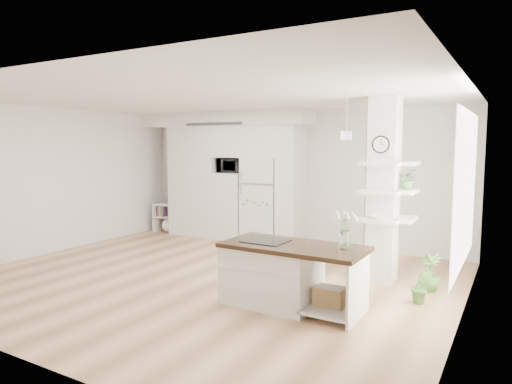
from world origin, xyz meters
TOP-DOWN VIEW (x-y plane):
  - floor at (0.00, 0.00)m, footprint 7.00×6.00m
  - room at (0.00, 0.00)m, footprint 7.04×6.04m
  - cabinet_wall at (-1.45, 2.67)m, footprint 4.00×0.71m
  - refrigerator at (-0.53, 2.68)m, footprint 0.78×0.69m
  - column at (2.38, 1.13)m, footprint 0.69×0.90m
  - window at (3.48, 0.30)m, footprint 0.00×2.40m
  - pendant_light at (1.70, 0.15)m, footprint 0.12×0.12m
  - kitchen_island at (1.46, -0.46)m, footprint 1.78×0.86m
  - bookshelf at (-2.98, 2.50)m, footprint 0.57×0.35m
  - floor_plant_a at (3.00, 0.46)m, footprint 0.28×0.24m
  - floor_plant_b at (3.00, 1.07)m, footprint 0.38×0.38m
  - microwave at (-1.27, 2.62)m, footprint 0.54×0.37m
  - shelf_plant at (2.63, 1.30)m, footprint 0.27×0.23m
  - decor_bowl at (2.30, 0.90)m, footprint 0.22×0.22m

SIDE VIEW (x-z plane):
  - floor at x=0.00m, z-range -0.01..0.01m
  - floor_plant_a at x=3.00m, z-range 0.00..0.44m
  - floor_plant_b at x=3.00m, z-range 0.00..0.52m
  - bookshelf at x=-2.98m, z-range -0.04..0.62m
  - kitchen_island at x=1.46m, z-range -0.26..1.10m
  - refrigerator at x=-0.53m, z-range 0.00..1.75m
  - decor_bowl at x=2.30m, z-range 0.98..1.03m
  - column at x=2.38m, z-range 0.00..2.70m
  - window at x=3.48m, z-range 0.30..2.70m
  - cabinet_wall at x=-1.45m, z-range 0.16..2.86m
  - shelf_plant at x=2.63m, z-range 1.38..1.67m
  - microwave at x=-1.27m, z-range 1.42..1.72m
  - room at x=0.00m, z-range 0.50..3.22m
  - pendant_light at x=1.70m, z-range 2.07..2.17m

